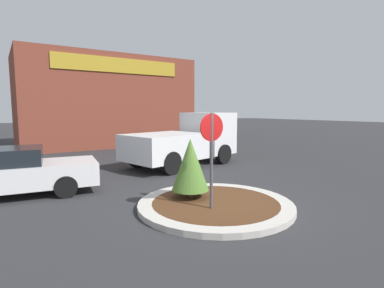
% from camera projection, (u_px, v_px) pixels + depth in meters
% --- Properties ---
extents(ground_plane, '(120.00, 120.00, 0.00)m').
position_uv_depth(ground_plane, '(215.00, 207.00, 7.48)').
color(ground_plane, '#2D2D30').
extents(traffic_island, '(3.86, 3.86, 0.14)m').
position_uv_depth(traffic_island, '(215.00, 205.00, 7.48)').
color(traffic_island, '#BCB7AD').
rests_on(traffic_island, ground_plane).
extents(stop_sign, '(0.63, 0.07, 2.36)m').
position_uv_depth(stop_sign, '(212.00, 146.00, 6.83)').
color(stop_sign, '#4C4C51').
rests_on(stop_sign, ground_plane).
extents(island_shrub, '(0.97, 0.97, 1.55)m').
position_uv_depth(island_shrub, '(190.00, 164.00, 7.78)').
color(island_shrub, brown).
rests_on(island_shrub, traffic_island).
extents(utility_truck, '(5.51, 3.34, 2.30)m').
position_uv_depth(utility_truck, '(186.00, 140.00, 13.21)').
color(utility_truck, white).
rests_on(utility_truck, ground_plane).
extents(storefront_building, '(11.17, 6.07, 5.96)m').
position_uv_depth(storefront_building, '(105.00, 102.00, 21.12)').
color(storefront_building, brown).
rests_on(storefront_building, ground_plane).
extents(parked_sedan_white, '(4.95, 2.41, 1.37)m').
position_uv_depth(parked_sedan_white, '(5.00, 172.00, 8.31)').
color(parked_sedan_white, silver).
rests_on(parked_sedan_white, ground_plane).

